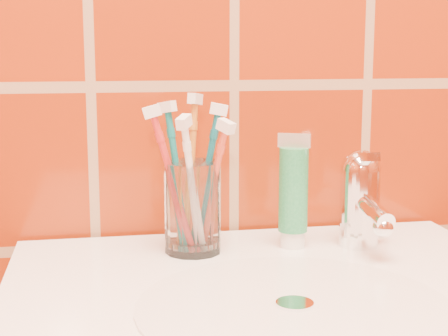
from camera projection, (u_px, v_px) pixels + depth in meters
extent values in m
cylinder|color=silver|center=(295.00, 306.00, 0.64)|extent=(0.30, 0.30, 0.00)
cylinder|color=white|center=(295.00, 304.00, 0.64)|extent=(0.04, 0.04, 0.00)
cylinder|color=white|center=(193.00, 207.00, 0.81)|extent=(0.08, 0.08, 0.11)
cylinder|color=white|center=(292.00, 239.00, 0.84)|extent=(0.03, 0.03, 0.02)
cylinder|color=#1C7843|center=(293.00, 190.00, 0.83)|extent=(0.04, 0.04, 0.10)
cube|color=beige|center=(294.00, 141.00, 0.82)|extent=(0.04, 0.00, 0.02)
cylinder|color=white|center=(359.00, 208.00, 0.84)|extent=(0.05, 0.05, 0.09)
sphere|color=white|center=(361.00, 170.00, 0.83)|extent=(0.05, 0.05, 0.05)
cylinder|color=white|center=(372.00, 209.00, 0.80)|extent=(0.02, 0.09, 0.03)
cube|color=white|center=(365.00, 156.00, 0.81)|extent=(0.02, 0.06, 0.01)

